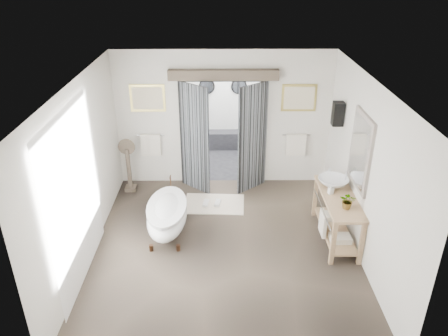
{
  "coord_description": "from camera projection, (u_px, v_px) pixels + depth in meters",
  "views": [
    {
      "loc": [
        -0.05,
        -6.15,
        4.6
      ],
      "look_at": [
        0.0,
        0.6,
        1.25
      ],
      "focal_mm": 35.0,
      "sensor_mm": 36.0,
      "label": 1
    }
  ],
  "objects": [
    {
      "name": "basin",
      "position": [
        333.0,
        183.0,
        7.7
      ],
      "size": [
        0.65,
        0.65,
        0.19
      ],
      "primitive_type": "imported",
      "rotation": [
        0.0,
        0.0,
        -0.23
      ],
      "color": "white",
      "rests_on": "vanity"
    },
    {
      "name": "soap_bottle_a",
      "position": [
        331.0,
        189.0,
        7.5
      ],
      "size": [
        0.1,
        0.1,
        0.18
      ],
      "primitive_type": "imported",
      "rotation": [
        0.0,
        0.0,
        0.36
      ],
      "color": "gray",
      "rests_on": "vanity"
    },
    {
      "name": "shower_room",
      "position": [
        223.0,
        119.0,
        10.73
      ],
      "size": [
        2.22,
        2.01,
        2.51
      ],
      "color": "black",
      "rests_on": "ground_plane"
    },
    {
      "name": "room_shell",
      "position": [
        222.0,
        153.0,
        6.62
      ],
      "size": [
        4.52,
        5.02,
        2.91
      ],
      "color": "silver",
      "rests_on": "ground_plane"
    },
    {
      "name": "clawfoot_tub",
      "position": [
        167.0,
        214.0,
        7.82
      ],
      "size": [
        0.71,
        1.58,
        0.77
      ],
      "color": "#3E2617",
      "rests_on": "ground_plane"
    },
    {
      "name": "soap_bottle_b",
      "position": [
        329.0,
        172.0,
        8.07
      ],
      "size": [
        0.19,
        0.19,
        0.18
      ],
      "primitive_type": "imported",
      "rotation": [
        0.0,
        0.0,
        -0.4
      ],
      "color": "gray",
      "rests_on": "vanity"
    },
    {
      "name": "pedestal_mirror",
      "position": [
        129.0,
        169.0,
        9.18
      ],
      "size": [
        0.35,
        0.23,
        1.19
      ],
      "color": "brown",
      "rests_on": "ground_plane"
    },
    {
      "name": "slippers",
      "position": [
        212.0,
        203.0,
        8.84
      ],
      "size": [
        0.38,
        0.27,
        0.05
      ],
      "color": "silver",
      "rests_on": "rug"
    },
    {
      "name": "rug",
      "position": [
        214.0,
        204.0,
        8.86
      ],
      "size": [
        1.24,
        0.87,
        0.01
      ],
      "primitive_type": "cube",
      "rotation": [
        0.0,
        0.0,
        -0.06
      ],
      "color": "beige",
      "rests_on": "ground_plane"
    },
    {
      "name": "vanity",
      "position": [
        336.0,
        214.0,
        7.6
      ],
      "size": [
        0.57,
        1.6,
        0.85
      ],
      "color": "tan",
      "rests_on": "ground_plane"
    },
    {
      "name": "back_wall_dressing",
      "position": [
        223.0,
        117.0,
        8.93
      ],
      "size": [
        3.82,
        0.68,
        2.52
      ],
      "color": "black",
      "rests_on": "ground_plane"
    },
    {
      "name": "plant",
      "position": [
        348.0,
        201.0,
        7.05
      ],
      "size": [
        0.32,
        0.31,
        0.28
      ],
      "primitive_type": "imported",
      "rotation": [
        0.0,
        0.0,
        -0.41
      ],
      "color": "gray",
      "rests_on": "vanity"
    },
    {
      "name": "ground_plane",
      "position": [
        224.0,
        248.0,
        7.55
      ],
      "size": [
        5.0,
        5.0,
        0.0
      ],
      "primitive_type": "plane",
      "color": "brown"
    }
  ]
}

